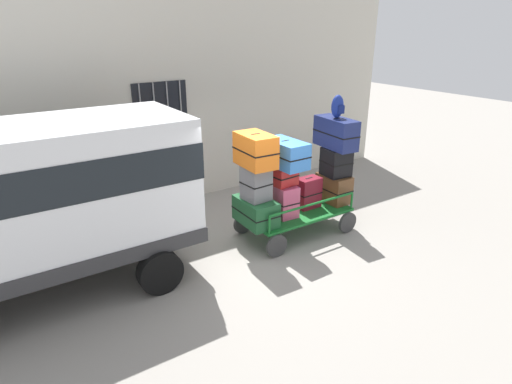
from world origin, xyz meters
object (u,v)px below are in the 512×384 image
Objects in this scene: luggage_cart at (296,215)px; suitcase_midleft_top at (285,153)px; suitcase_center_bottom at (308,193)px; suitcase_midright_middle at (336,162)px; suitcase_left_middle at (256,183)px; suitcase_midright_bottom at (334,188)px; van at (32,196)px; suitcase_midleft_middle at (283,175)px; suitcase_left_top at (255,150)px; suitcase_midright_top at (336,133)px; suitcase_left_bottom at (256,211)px; backpack at (338,107)px; suitcase_midleft_bottom at (284,200)px.

luggage_cart is 2.35× the size of suitcase_midleft_top.
suitcase_midright_middle reaches higher than suitcase_center_bottom.
suitcase_left_middle is 1.98m from suitcase_midright_bottom.
suitcase_midright_middle reaches higher than suitcase_midright_bottom.
van reaches higher than suitcase_left_middle.
suitcase_left_top is at bearing -176.47° from suitcase_midleft_middle.
suitcase_midleft_top is 0.92× the size of suitcase_midright_top.
backpack reaches higher than suitcase_left_bottom.
van reaches higher than suitcase_midleft_top.
suitcase_midleft_bottom is 1.26× the size of suitcase_midleft_middle.
suitcase_midright_top is at bearing 1.96° from suitcase_midleft_top.
van reaches higher than suitcase_midright_middle.
suitcase_midleft_middle is (-0.00, 0.04, 0.49)m from suitcase_midleft_bottom.
suitcase_center_bottom is at bearing 179.70° from backpack.
suitcase_midleft_middle is at bearing 4.25° from suitcase_left_bottom.
van is 4.23m from suitcase_midleft_bottom.
backpack is (1.27, -0.01, 1.14)m from suitcase_midleft_middle.
suitcase_midleft_top is at bearing -0.92° from suitcase_left_top.
suitcase_center_bottom is at bearing 1.78° from suitcase_left_bottom.
backpack is at bearing 94.55° from suitcase_midright_middle.
suitcase_left_middle is 0.80m from suitcase_midleft_bottom.
suitcase_midright_bottom is (0.64, -0.04, -0.02)m from suitcase_center_bottom.
suitcase_midright_middle is at bearing -1.18° from suitcase_midleft_bottom.
van is at bearing 173.34° from suitcase_midleft_bottom.
suitcase_left_middle is at bearing -178.40° from suitcase_midleft_bottom.
van is 5.47m from backpack.
suitcase_midright_middle reaches higher than suitcase_midleft_bottom.
suitcase_midright_middle is at bearing -0.85° from suitcase_left_top.
suitcase_midright_top reaches higher than suitcase_midleft_bottom.
suitcase_midright_middle is (1.91, -0.02, 0.61)m from suitcase_left_bottom.
van is 7.31× the size of suitcase_left_middle.
backpack is at bearing 1.09° from suitcase_left_bottom.
luggage_cart is at bearing 178.88° from suitcase_midright_bottom.
suitcase_midleft_bottom is 2.07m from backpack.
suitcase_midright_bottom is 0.56m from suitcase_midright_middle.
suitcase_midleft_middle is at bearing 5.31° from suitcase_left_middle.
suitcase_midleft_bottom is at bearing -178.40° from suitcase_midright_top.
suitcase_midleft_top is (0.64, -0.01, -0.16)m from suitcase_left_top.
van is at bearing 174.63° from suitcase_center_bottom.
suitcase_left_bottom is 2.25m from suitcase_midright_top.
suitcase_midleft_top is 1.33m from suitcase_midright_middle.
suitcase_left_top is 0.81× the size of suitcase_midright_top.
suitcase_midleft_middle is (4.12, -0.44, -0.35)m from van.
luggage_cart is 2.46× the size of suitcase_left_bottom.
suitcase_midright_bottom is (1.28, -0.01, -0.02)m from suitcase_midleft_bottom.
suitcase_midright_bottom is at bearing -5.18° from van.
backpack is (1.91, 0.05, 1.15)m from suitcase_left_middle.
suitcase_left_bottom is 0.96× the size of suitcase_midleft_top.
suitcase_midright_bottom is 1.60× the size of backpack.
suitcase_midleft_top is at bearing -178.04° from suitcase_midright_top.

